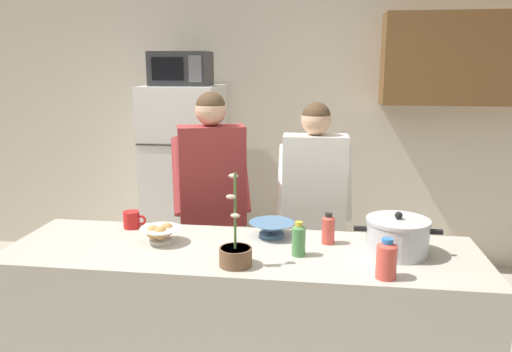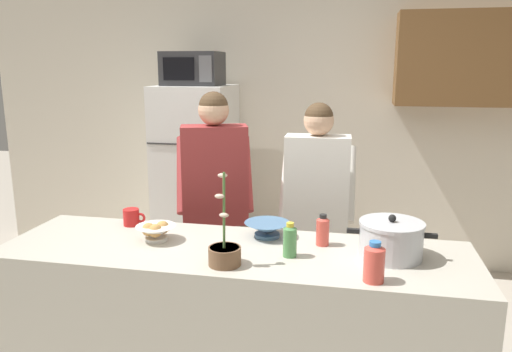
{
  "view_description": "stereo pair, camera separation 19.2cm",
  "coord_description": "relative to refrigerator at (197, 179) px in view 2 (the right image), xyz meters",
  "views": [
    {
      "loc": [
        0.38,
        -2.28,
        1.81
      ],
      "look_at": [
        0.0,
        0.55,
        1.17
      ],
      "focal_mm": 34.66,
      "sensor_mm": 36.0,
      "label": 1
    },
    {
      "loc": [
        0.57,
        -2.25,
        1.81
      ],
      "look_at": [
        0.0,
        0.55,
        1.17
      ],
      "focal_mm": 34.66,
      "sensor_mm": 36.0,
      "label": 2
    }
  ],
  "objects": [
    {
      "name": "empty_bowl",
      "position": [
        0.94,
        -1.64,
        0.14
      ],
      "size": [
        0.24,
        0.24,
        0.08
      ],
      "color": "#4C7299",
      "rests_on": "kitchen_island"
    },
    {
      "name": "bottle_far_corner",
      "position": [
        1.48,
        -2.1,
        0.19
      ],
      "size": [
        0.09,
        0.09,
        0.18
      ],
      "color": "#D84C3F",
      "rests_on": "kitchen_island"
    },
    {
      "name": "microwave",
      "position": [
        0.0,
        -0.02,
        0.96
      ],
      "size": [
        0.48,
        0.37,
        0.28
      ],
      "color": "#2D2D30",
      "rests_on": "refrigerator"
    },
    {
      "name": "kitchen_island",
      "position": [
        0.81,
        -1.85,
        -0.36
      ],
      "size": [
        2.35,
        0.68,
        0.92
      ],
      "primitive_type": "cube",
      "color": "#BCB7A8",
      "rests_on": "ground"
    },
    {
      "name": "bread_bowl",
      "position": [
        0.38,
        -1.82,
        0.15
      ],
      "size": [
        0.21,
        0.21,
        0.1
      ],
      "color": "white",
      "rests_on": "kitchen_island"
    },
    {
      "name": "refrigerator",
      "position": [
        0.0,
        0.0,
        0.0
      ],
      "size": [
        0.64,
        0.68,
        1.64
      ],
      "color": "white",
      "rests_on": "ground"
    },
    {
      "name": "bottle_near_edge",
      "position": [
        1.09,
        -1.89,
        0.18
      ],
      "size": [
        0.07,
        0.07,
        0.17
      ],
      "color": "#4C8C4C",
      "rests_on": "kitchen_island"
    },
    {
      "name": "coffee_mug",
      "position": [
        0.15,
        -1.61,
        0.15
      ],
      "size": [
        0.13,
        0.09,
        0.1
      ],
      "color": "red",
      "rests_on": "kitchen_island"
    },
    {
      "name": "cooking_pot",
      "position": [
        1.56,
        -1.81,
        0.19
      ],
      "size": [
        0.41,
        0.3,
        0.21
      ],
      "color": "silver",
      "rests_on": "kitchen_island"
    },
    {
      "name": "person_by_sink",
      "position": [
        1.15,
        -1.04,
        0.16
      ],
      "size": [
        0.49,
        0.41,
        1.59
      ],
      "color": "#726656",
      "rests_on": "ground"
    },
    {
      "name": "potted_orchid",
      "position": [
        0.82,
        -2.05,
        0.16
      ],
      "size": [
        0.15,
        0.15,
        0.43
      ],
      "color": "brown",
      "rests_on": "kitchen_island"
    },
    {
      "name": "bottle_mid_counter",
      "position": [
        1.24,
        -1.71,
        0.18
      ],
      "size": [
        0.07,
        0.07,
        0.16
      ],
      "color": "#D84C3F",
      "rests_on": "kitchen_island"
    },
    {
      "name": "back_wall_unit",
      "position": [
        1.07,
        0.41,
        0.57
      ],
      "size": [
        6.0,
        0.48,
        2.6
      ],
      "color": "beige",
      "rests_on": "ground"
    },
    {
      "name": "person_near_pot",
      "position": [
        0.49,
        -1.1,
        0.21
      ],
      "size": [
        0.59,
        0.53,
        1.65
      ],
      "color": "#726656",
      "rests_on": "ground"
    }
  ]
}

